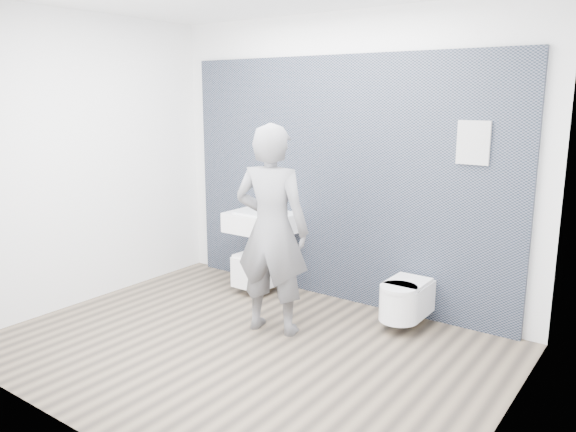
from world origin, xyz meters
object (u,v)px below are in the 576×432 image
Objects in this scene: washbasin at (262,222)px; toilet_rounded at (404,300)px; visitor at (272,230)px; toilet_square at (261,266)px.

toilet_rounded is at bearing -1.40° from washbasin.
washbasin is 1.06m from visitor.
visitor is (0.72, -0.77, 0.16)m from washbasin.
visitor is at bearing -141.58° from toilet_rounded.
washbasin is at bearing 90.00° from toilet_square.
washbasin is at bearing 178.60° from toilet_rounded.
washbasin is 1.03× the size of toilet_square.
washbasin is 1.70m from toilet_rounded.
washbasin reaches higher than toilet_rounded.
washbasin reaches higher than toilet_square.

